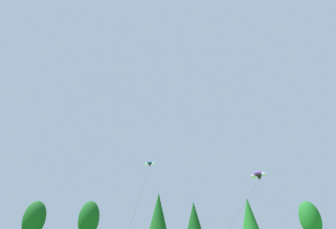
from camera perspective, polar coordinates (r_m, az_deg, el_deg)
treeline_tree_b at (r=57.25m, az=-29.40°, el=-20.98°), size 4.10×4.10×8.52m
treeline_tree_c at (r=55.51m, az=-18.45°, el=-22.64°), size 4.16×4.16×8.76m
treeline_tree_d at (r=54.94m, az=-2.33°, el=-22.36°), size 3.95×3.95×10.68m
treeline_tree_e at (r=55.81m, az=6.27°, el=-23.46°), size 3.56×3.56×8.90m
treeline_tree_f at (r=55.56m, az=18.89°, el=-21.95°), size 3.67×3.67×9.42m
treeline_tree_g at (r=63.44m, az=30.92°, el=-20.65°), size 4.23×4.23×9.02m
parafoil_kite_high_blue_white at (r=47.71m, az=-4.41°, el=-11.73°), size 4.25×21.97×13.70m
parafoil_kite_mid_purple at (r=41.73m, az=20.92°, el=-13.49°), size 12.78×13.99×9.90m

